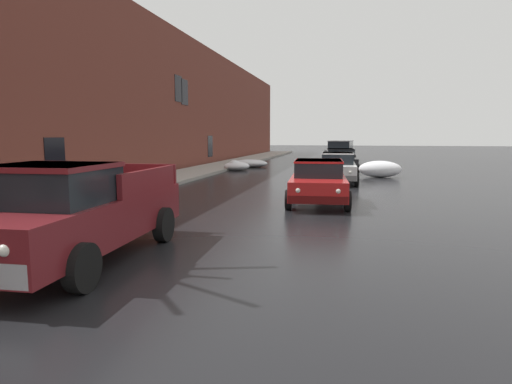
# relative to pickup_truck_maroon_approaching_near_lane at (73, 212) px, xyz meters

# --- Properties ---
(left_sidewalk_slab) EXTENTS (2.79, 80.00, 0.16)m
(left_sidewalk_slab) POSITION_rel_pickup_truck_maroon_approaching_near_lane_xyz_m (-4.19, 10.23, -0.80)
(left_sidewalk_slab) COLOR gray
(left_sidewalk_slab) RESTS_ON ground
(brick_townhouse_facade) EXTENTS (0.63, 80.00, 8.67)m
(brick_townhouse_facade) POSITION_rel_pickup_truck_maroon_approaching_near_lane_xyz_m (-6.08, 10.24, 3.45)
(brick_townhouse_facade) COLOR brown
(brick_townhouse_facade) RESTS_ON ground
(snow_bank_near_corner_left) EXTENTS (2.48, 1.45, 0.55)m
(snow_bank_near_corner_left) POSITION_rel_pickup_truck_maroon_approaching_near_lane_xyz_m (-2.09, 22.83, -0.61)
(snow_bank_near_corner_left) COLOR white
(snow_bank_near_corner_left) RESTS_ON ground
(snow_bank_mid_block_left) EXTENTS (1.64, 1.36, 0.67)m
(snow_bank_mid_block_left) POSITION_rel_pickup_truck_maroon_approaching_near_lane_xyz_m (-2.41, 20.02, -0.59)
(snow_bank_mid_block_left) COLOR white
(snow_bank_mid_block_left) RESTS_ON ground
(snow_bank_near_corner_right) EXTENTS (2.22, 1.15, 0.88)m
(snow_bank_near_corner_right) POSITION_rel_pickup_truck_maroon_approaching_near_lane_xyz_m (6.24, 17.15, -0.46)
(snow_bank_near_corner_right) COLOR white
(snow_bank_near_corner_right) RESTS_ON ground
(pickup_truck_maroon_approaching_near_lane) EXTENTS (2.37, 5.18, 1.76)m
(pickup_truck_maroon_approaching_near_lane) POSITION_rel_pickup_truck_maroon_approaching_near_lane_xyz_m (0.00, 0.00, 0.00)
(pickup_truck_maroon_approaching_near_lane) COLOR maroon
(pickup_truck_maroon_approaching_near_lane) RESTS_ON ground
(sedan_red_parked_kerbside_close) EXTENTS (2.14, 4.17, 1.42)m
(sedan_red_parked_kerbside_close) POSITION_rel_pickup_truck_maroon_approaching_near_lane_xyz_m (3.71, 7.51, -0.13)
(sedan_red_parked_kerbside_close) COLOR red
(sedan_red_parked_kerbside_close) RESTS_ON ground
(sedan_white_parked_kerbside_mid) EXTENTS (1.95, 4.20, 1.42)m
(sedan_white_parked_kerbside_mid) POSITION_rel_pickup_truck_maroon_approaching_near_lane_xyz_m (4.13, 14.03, -0.13)
(sedan_white_parked_kerbside_mid) COLOR silver
(sedan_white_parked_kerbside_mid) RESTS_ON ground
(sedan_black_parked_far_down_block) EXTENTS (2.24, 4.32, 1.42)m
(sedan_black_parked_far_down_block) POSITION_rel_pickup_truck_maroon_approaching_near_lane_xyz_m (4.11, 20.04, -0.13)
(sedan_black_parked_far_down_block) COLOR black
(sedan_black_parked_far_down_block) RESTS_ON ground
(suv_grey_queued_behind_truck) EXTENTS (2.38, 4.54, 1.82)m
(suv_grey_queued_behind_truck) POSITION_rel_pickup_truck_maroon_approaching_near_lane_xyz_m (3.95, 27.75, 0.11)
(suv_grey_queued_behind_truck) COLOR slate
(suv_grey_queued_behind_truck) RESTS_ON ground
(sedan_silver_at_far_intersection) EXTENTS (2.14, 4.48, 1.42)m
(sedan_silver_at_far_intersection) POSITION_rel_pickup_truck_maroon_approaching_near_lane_xyz_m (3.82, 33.69, -0.13)
(sedan_silver_at_far_intersection) COLOR #B7B7BC
(sedan_silver_at_far_intersection) RESTS_ON ground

